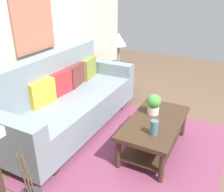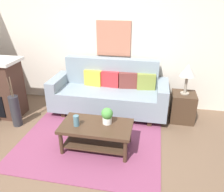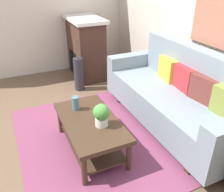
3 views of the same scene
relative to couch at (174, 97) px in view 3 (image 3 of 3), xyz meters
The scene contains 17 objects.
ground_plane 1.58m from the couch, 93.55° to the right, with size 9.19×9.19×0.00m, color brown.
wall_back 1.07m from the couch, 99.98° to the left, with size 5.19×0.10×2.70m, color beige.
wall_left 3.06m from the couch, 159.63° to the right, with size 0.10×5.01×2.70m, color beige.
area_rug 1.11m from the couch, 95.29° to the right, with size 2.32×2.06×0.01m, color #843D5B.
couch is the anchor object (origin of this frame).
throw_pillow_mustard 0.46m from the couch, 160.92° to the left, with size 0.36×0.12×0.32m, color gold.
throw_pillow_crimson 0.28m from the couch, 90.00° to the left, with size 0.36×0.12×0.32m, color red.
throw_pillow_maroon 0.46m from the couch, 19.08° to the left, with size 0.36×0.12×0.32m, color brown.
coffee_table 1.23m from the couch, 87.41° to the right, with size 1.10×0.60×0.43m.
tabletop_vase 1.32m from the couch, 100.18° to the right, with size 0.09×0.09×0.17m, color slate.
potted_plant_tabletop 1.17m from the couch, 79.61° to the right, with size 0.18×0.18×0.26m.
fireplace 2.20m from the couch, 166.54° to the right, with size 1.02×0.58×1.16m.
floor_vase 1.80m from the couch, 151.83° to the right, with size 0.17×0.17×0.59m, color #2D2D33.
floor_vase_branch_a 1.81m from the couch, 151.52° to the right, with size 0.01×0.01×0.36m, color brown.
floor_vase_branch_b 1.83m from the couch, 152.46° to the right, with size 0.01×0.01×0.36m, color brown.
floor_vase_branch_c 1.84m from the couch, 151.49° to the right, with size 0.01×0.01×0.36m, color brown.
framed_painting 1.10m from the couch, 90.00° to the left, with size 0.70×0.03×0.70m, color #B77056.
Camera 3 is at (2.34, -0.43, 1.97)m, focal length 38.55 mm.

